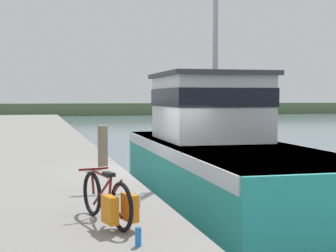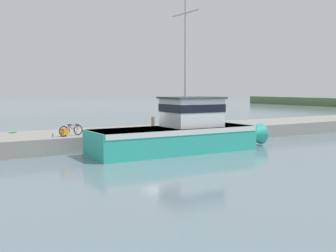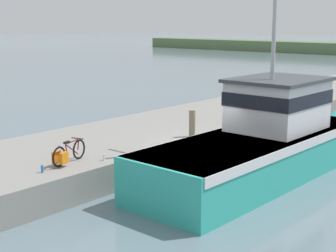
{
  "view_description": "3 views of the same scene",
  "coord_description": "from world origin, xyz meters",
  "px_view_note": "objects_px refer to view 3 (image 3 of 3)",
  "views": [
    {
      "loc": [
        -2.83,
        -12.09,
        2.69
      ],
      "look_at": [
        0.13,
        -0.55,
        2.03
      ],
      "focal_mm": 55.0,
      "sensor_mm": 36.0,
      "label": 1
    },
    {
      "loc": [
        23.15,
        -13.55,
        3.89
      ],
      "look_at": [
        0.48,
        0.41,
        1.5
      ],
      "focal_mm": 45.0,
      "sensor_mm": 36.0,
      "label": 2
    },
    {
      "loc": [
        10.53,
        -15.0,
        5.38
      ],
      "look_at": [
        -1.89,
        -0.4,
        1.41
      ],
      "focal_mm": 55.0,
      "sensor_mm": 36.0,
      "label": 3
    }
  ],
  "objects_px": {
    "bicycle_touring": "(66,154)",
    "water_bottle_by_bike": "(42,169)",
    "mooring_post": "(192,123)",
    "fishing_boat_main": "(266,140)",
    "water_bottle_on_curb": "(104,157)"
  },
  "relations": [
    {
      "from": "water_bottle_on_curb",
      "to": "bicycle_touring",
      "type": "bearing_deg",
      "value": -119.56
    },
    {
      "from": "fishing_boat_main",
      "to": "water_bottle_by_bike",
      "type": "relative_size",
      "value": 55.63
    },
    {
      "from": "bicycle_touring",
      "to": "water_bottle_by_bike",
      "type": "height_order",
      "value": "bicycle_touring"
    },
    {
      "from": "fishing_boat_main",
      "to": "mooring_post",
      "type": "relative_size",
      "value": 11.9
    },
    {
      "from": "water_bottle_on_curb",
      "to": "water_bottle_by_bike",
      "type": "xyz_separation_m",
      "value": [
        -0.41,
        -2.07,
        0.0
      ]
    },
    {
      "from": "water_bottle_on_curb",
      "to": "water_bottle_by_bike",
      "type": "relative_size",
      "value": 0.98
    },
    {
      "from": "water_bottle_on_curb",
      "to": "fishing_boat_main",
      "type": "bearing_deg",
      "value": 57.7
    },
    {
      "from": "mooring_post",
      "to": "bicycle_touring",
      "type": "bearing_deg",
      "value": -96.16
    },
    {
      "from": "bicycle_touring",
      "to": "water_bottle_on_curb",
      "type": "bearing_deg",
      "value": 45.44
    },
    {
      "from": "fishing_boat_main",
      "to": "bicycle_touring",
      "type": "distance_m",
      "value": 6.95
    },
    {
      "from": "water_bottle_by_bike",
      "to": "water_bottle_on_curb",
      "type": "bearing_deg",
      "value": 78.76
    },
    {
      "from": "water_bottle_by_bike",
      "to": "fishing_boat_main",
      "type": "bearing_deg",
      "value": 63.31
    },
    {
      "from": "mooring_post",
      "to": "water_bottle_on_curb",
      "type": "xyz_separation_m",
      "value": [
        -0.02,
        -4.57,
        -0.41
      ]
    },
    {
      "from": "bicycle_touring",
      "to": "mooring_post",
      "type": "height_order",
      "value": "mooring_post"
    },
    {
      "from": "bicycle_touring",
      "to": "water_bottle_by_bike",
      "type": "bearing_deg",
      "value": -95.49
    }
  ]
}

